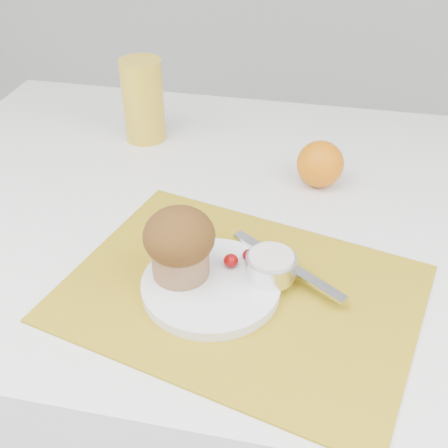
% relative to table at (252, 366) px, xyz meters
% --- Properties ---
extents(table, '(1.20, 0.80, 0.75)m').
position_rel_table_xyz_m(table, '(0.00, 0.00, 0.00)').
color(table, white).
rests_on(table, ground).
extents(placemat, '(0.50, 0.41, 0.00)m').
position_rel_table_xyz_m(placemat, '(0.01, -0.20, 0.38)').
color(placemat, '#AE8E18').
rests_on(placemat, table).
extents(plate, '(0.20, 0.20, 0.01)m').
position_rel_table_xyz_m(plate, '(-0.03, -0.20, 0.39)').
color(plate, white).
rests_on(plate, placemat).
extents(ramekin, '(0.08, 0.08, 0.03)m').
position_rel_table_xyz_m(ramekin, '(0.04, -0.17, 0.41)').
color(ramekin, white).
rests_on(ramekin, plate).
extents(cream, '(0.07, 0.07, 0.01)m').
position_rel_table_xyz_m(cream, '(0.04, -0.17, 0.42)').
color(cream, silver).
rests_on(cream, ramekin).
extents(raspberry_near, '(0.02, 0.02, 0.02)m').
position_rel_table_xyz_m(raspberry_near, '(-0.01, -0.17, 0.40)').
color(raspberry_near, '#630203').
rests_on(raspberry_near, plate).
extents(raspberry_far, '(0.02, 0.02, 0.02)m').
position_rel_table_xyz_m(raspberry_far, '(0.01, -0.15, 0.40)').
color(raspberry_far, '#510208').
rests_on(raspberry_far, plate).
extents(butter_knife, '(0.16, 0.12, 0.00)m').
position_rel_table_xyz_m(butter_knife, '(0.06, -0.15, 0.40)').
color(butter_knife, silver).
rests_on(butter_knife, plate).
extents(orange, '(0.08, 0.08, 0.08)m').
position_rel_table_xyz_m(orange, '(0.08, 0.09, 0.41)').
color(orange, orange).
rests_on(orange, table).
extents(juice_glass, '(0.10, 0.10, 0.15)m').
position_rel_table_xyz_m(juice_glass, '(-0.24, 0.19, 0.45)').
color(juice_glass, yellow).
rests_on(juice_glass, table).
extents(muffin, '(0.09, 0.09, 0.09)m').
position_rel_table_xyz_m(muffin, '(-0.07, -0.19, 0.44)').
color(muffin, '#996D4A').
rests_on(muffin, plate).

